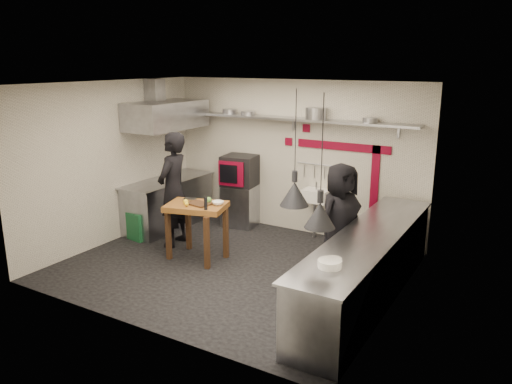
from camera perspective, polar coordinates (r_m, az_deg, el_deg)
The scene contains 47 objects.
floor at distance 7.89m, azimuth -2.74°, elevation -8.53°, with size 5.00×5.00×0.00m, color black.
ceiling at distance 7.25m, azimuth -3.01°, elevation 12.24°, with size 5.00×5.00×0.00m, color beige.
wall_back at distance 9.23m, azimuth 4.33°, elevation 4.01°, with size 5.00×0.04×2.80m, color silver.
wall_front at distance 5.87m, azimuth -14.21°, elevation -2.72°, with size 5.00×0.04×2.80m, color silver.
wall_left at distance 9.04m, azimuth -16.26°, elevation 3.23°, with size 0.04×4.20×2.80m, color silver.
wall_right at distance 6.46m, azimuth 16.02°, elevation -1.25°, with size 0.04×4.20×2.80m, color silver.
red_band_horiz at distance 8.79m, azimuth 9.88°, elevation 5.15°, with size 1.70×0.02×0.14m, color maroon.
red_band_vert at distance 8.70m, azimuth 13.43°, elevation 1.63°, with size 0.14×0.02×1.10m, color maroon.
red_tile_a at distance 9.02m, azimuth 5.77°, elevation 7.27°, with size 0.14×0.02×0.14m, color maroon.
red_tile_b at distance 9.21m, azimuth 3.74°, elevation 5.77°, with size 0.14×0.02×0.14m, color maroon.
back_shelf at distance 8.96m, azimuth 3.90°, elevation 8.36°, with size 4.60×0.34×0.04m, color gray.
shelf_bracket_left at distance 10.09m, azimuth -5.51°, elevation 8.47°, with size 0.04×0.06×0.24m, color gray.
shelf_bracket_mid at distance 9.11m, azimuth 4.32°, elevation 7.82°, with size 0.04×0.06×0.24m, color gray.
shelf_bracket_right at distance 8.45m, azimuth 16.02°, elevation 6.74°, with size 0.04×0.06×0.24m, color gray.
pan_far_left at distance 9.60m, azimuth -3.06°, elevation 9.19°, with size 0.26×0.26×0.09m, color gray.
pan_mid_left at distance 9.38m, azimuth -0.93°, elevation 9.01°, with size 0.26×0.26×0.07m, color gray.
stock_pot at distance 8.74m, azimuth 6.84°, elevation 8.91°, with size 0.36×0.36×0.20m, color gray.
pan_right at distance 8.41m, azimuth 12.90°, elevation 8.01°, with size 0.24×0.24×0.08m, color gray.
oven_stand at distance 9.67m, azimuth -1.82°, elevation -1.55°, with size 0.61×0.56×0.80m, color gray.
combi_oven at distance 9.52m, azimuth -1.82°, elevation 2.48°, with size 0.62×0.58×0.58m, color black.
oven_door at distance 9.25m, azimuth -2.88°, elevation 2.09°, with size 0.50×0.03×0.46m, color maroon.
oven_glass at distance 9.24m, azimuth -3.17°, elevation 2.08°, with size 0.35×0.02×0.34m, color black.
hand_sink at distance 8.98m, azimuth 6.88°, elevation -0.41°, with size 0.46×0.34×0.22m, color white.
sink_tap at distance 8.94m, azimuth 6.92°, elevation 0.70°, with size 0.03×0.03×0.14m, color gray.
sink_drain at distance 9.07m, azimuth 6.70°, elevation -3.15°, with size 0.06×0.06×0.66m, color gray.
utensil_rail at distance 8.99m, azimuth 7.35°, elevation 3.12°, with size 0.02×0.02×0.90m, color gray.
counter_right at distance 6.86m, azimuth 12.60°, elevation -8.50°, with size 0.70×3.80×0.90m, color gray.
counter_right_top at distance 6.69m, azimuth 12.82°, elevation -4.84°, with size 0.76×3.90×0.03m, color gray.
plate_stack at distance 5.55m, azimuth 8.42°, elevation -8.12°, with size 0.26×0.26×0.09m, color white.
small_bowl_right at distance 5.70m, azimuth 8.85°, elevation -7.71°, with size 0.19×0.19×0.05m, color white.
counter_left at distance 9.76m, azimuth -9.98°, elevation -1.32°, with size 0.70×1.90×0.90m, color gray.
counter_left_top at distance 9.64m, azimuth -10.11°, elevation 1.34°, with size 0.76×2.00×0.03m, color gray.
extractor_hood at distance 9.40m, azimuth -10.21°, elevation 8.64°, with size 0.78×1.60×0.50m, color gray.
hood_duct at distance 9.53m, azimuth -11.49°, elevation 11.08°, with size 0.28×0.28×0.50m, color gray.
green_bin at distance 9.23m, azimuth -13.04°, elevation -3.71°, with size 0.37×0.37×0.50m, color #18562E.
prep_table at distance 8.10m, azimuth -6.75°, elevation -4.49°, with size 0.92×0.64×0.92m, color #915C27, non-canonical shape.
cutting_board at distance 7.92m, azimuth -6.57°, elevation -1.34°, with size 0.37×0.26×0.03m, color #432917.
pepper_mill at distance 7.61m, azimuth -5.77°, elevation -1.30°, with size 0.05×0.05×0.20m, color black.
lemon_a at distance 7.95m, azimuth -8.05°, elevation -1.11°, with size 0.08×0.08×0.08m, color yellow.
lemon_b at distance 7.83m, azimuth -7.95°, elevation -1.38°, with size 0.07×0.07×0.07m, color yellow.
veg_ball at distance 7.97m, azimuth -5.45°, elevation -0.93°, with size 0.10×0.10×0.10m, color #569238.
steel_tray at distance 8.18m, azimuth -7.57°, elevation -0.83°, with size 0.20×0.13×0.03m, color gray.
bowl at distance 7.87m, azimuth -4.39°, elevation -1.26°, with size 0.19×0.19×0.06m, color white.
heat_lamp_near at distance 6.11m, azimuth 4.51°, elevation 4.95°, with size 0.37×0.37×1.44m, color black, non-canonical shape.
heat_lamp_far at distance 5.42m, azimuth 7.52°, elevation 3.38°, with size 0.35×0.35×1.48m, color black, non-canonical shape.
chef_left at distance 8.62m, azimuth -9.44°, elevation 0.27°, with size 0.72×0.47×1.97m, color black.
chef_right at distance 7.47m, azimuth 9.59°, elevation -3.12°, with size 0.83×0.54×1.70m, color black.
Camera 1 is at (3.99, -6.04, 3.12)m, focal length 35.00 mm.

